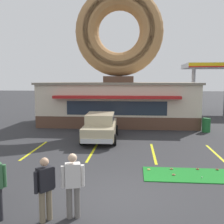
{
  "coord_description": "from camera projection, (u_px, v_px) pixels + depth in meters",
  "views": [
    {
      "loc": [
        0.55,
        -7.6,
        3.54
      ],
      "look_at": [
        -0.56,
        5.0,
        2.0
      ],
      "focal_mm": 42.0,
      "sensor_mm": 36.0,
      "label": 1
    }
  ],
  "objects": [
    {
      "name": "car_champagne",
      "position": [
        100.0,
        125.0,
        15.54
      ],
      "size": [
        2.11,
        4.62,
        1.6
      ],
      "color": "#BCAD89",
      "rests_on": "ground"
    },
    {
      "name": "mini_donut_far_left",
      "position": [
        172.0,
        169.0,
        10.37
      ],
      "size": [
        0.13,
        0.13,
        0.04
      ],
      "primitive_type": "torus",
      "color": "#A5724C",
      "rests_on": "putting_mat"
    },
    {
      "name": "donut_shop_building",
      "position": [
        119.0,
        78.0,
        21.4
      ],
      "size": [
        12.3,
        6.75,
        10.96
      ],
      "color": "brown",
      "rests_on": "ground"
    },
    {
      "name": "pedestrian_hooded_kid",
      "position": [
        73.0,
        183.0,
        6.66
      ],
      "size": [
        0.58,
        0.33,
        1.71
      ],
      "color": "slate",
      "rests_on": "ground"
    },
    {
      "name": "parking_stripe_left",
      "position": [
        35.0,
        150.0,
        13.33
      ],
      "size": [
        0.12,
        3.6,
        0.01
      ],
      "primitive_type": "cube",
      "color": "yellow",
      "rests_on": "ground"
    },
    {
      "name": "ground_plane",
      "position": [
        116.0,
        197.0,
        7.99
      ],
      "size": [
        160.0,
        160.0,
        0.0
      ],
      "primitive_type": "plane",
      "color": "#2D2D30"
    },
    {
      "name": "trash_bin",
      "position": [
        206.0,
        125.0,
        17.94
      ],
      "size": [
        0.57,
        0.57,
        0.97
      ],
      "color": "#1E662D",
      "rests_on": "ground"
    },
    {
      "name": "mini_donut_mid_right",
      "position": [
        217.0,
        170.0,
        10.29
      ],
      "size": [
        0.13,
        0.13,
        0.04
      ],
      "primitive_type": "torus",
      "color": "brown",
      "rests_on": "putting_mat"
    },
    {
      "name": "mini_donut_near_left",
      "position": [
        174.0,
        175.0,
        9.73
      ],
      "size": [
        0.13,
        0.13,
        0.04
      ],
      "primitive_type": "torus",
      "color": "#A5724C",
      "rests_on": "putting_mat"
    },
    {
      "name": "golf_ball",
      "position": [
        202.0,
        177.0,
        9.47
      ],
      "size": [
        0.04,
        0.04,
        0.04
      ],
      "primitive_type": "sphere",
      "color": "white",
      "rests_on": "putting_mat"
    },
    {
      "name": "mini_donut_mid_left",
      "position": [
        198.0,
        169.0,
        10.34
      ],
      "size": [
        0.13,
        0.13,
        0.04
      ],
      "primitive_type": "torus",
      "color": "brown",
      "rests_on": "putting_mat"
    },
    {
      "name": "parking_stripe_mid_right",
      "position": [
        217.0,
        154.0,
        12.55
      ],
      "size": [
        0.12,
        3.6,
        0.01
      ],
      "primitive_type": "cube",
      "color": "yellow",
      "rests_on": "ground"
    },
    {
      "name": "mini_donut_near_right",
      "position": [
        149.0,
        169.0,
        10.31
      ],
      "size": [
        0.13,
        0.13,
        0.04
      ],
      "primitive_type": "torus",
      "color": "#E5C666",
      "rests_on": "putting_mat"
    },
    {
      "name": "putting_mat",
      "position": [
        207.0,
        176.0,
        9.73
      ],
      "size": [
        4.7,
        1.54,
        0.03
      ],
      "primitive_type": "cube",
      "color": "#197523",
      "rests_on": "ground"
    },
    {
      "name": "pedestrian_leather_jacket_man",
      "position": [
        45.0,
        186.0,
        6.52
      ],
      "size": [
        0.43,
        0.48,
        1.65
      ],
      "color": "#7F7056",
      "rests_on": "ground"
    },
    {
      "name": "parking_stripe_centre",
      "position": [
        153.0,
        153.0,
        12.81
      ],
      "size": [
        0.12,
        3.6,
        0.01
      ],
      "primitive_type": "cube",
      "color": "yellow",
      "rests_on": "ground"
    },
    {
      "name": "parking_stripe_mid_left",
      "position": [
        93.0,
        151.0,
        13.07
      ],
      "size": [
        0.12,
        3.6,
        0.01
      ],
      "primitive_type": "cube",
      "color": "yellow",
      "rests_on": "ground"
    }
  ]
}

